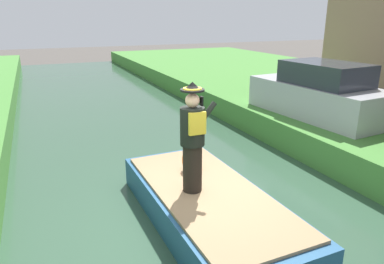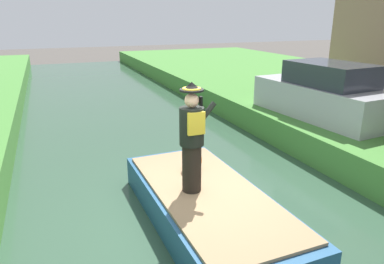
% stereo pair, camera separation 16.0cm
% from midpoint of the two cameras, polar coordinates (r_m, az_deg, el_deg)
% --- Properties ---
extents(ground_plane, '(80.00, 80.00, 0.00)m').
position_cam_midpoint_polar(ground_plane, '(6.63, 2.61, -14.22)').
color(ground_plane, '#4C4742').
extents(canal_water, '(6.56, 48.00, 0.10)m').
position_cam_midpoint_polar(canal_water, '(6.60, 2.62, -13.85)').
color(canal_water, '#33513D').
rests_on(canal_water, ground).
extents(boat, '(1.86, 4.23, 0.61)m').
position_cam_midpoint_polar(boat, '(6.31, 3.24, -11.79)').
color(boat, '#23517A').
rests_on(boat, canal_water).
extents(person_pirate, '(0.61, 0.42, 1.85)m').
position_cam_midpoint_polar(person_pirate, '(5.81, 0.80, -1.04)').
color(person_pirate, black).
rests_on(person_pirate, boat).
extents(parrot_plush, '(0.36, 0.35, 0.57)m').
position_cam_midpoint_polar(parrot_plush, '(6.83, 0.74, -4.17)').
color(parrot_plush, blue).
rests_on(parrot_plush, boat).
extents(parked_car_silver, '(2.01, 4.12, 1.50)m').
position_cam_midpoint_polar(parked_car_silver, '(10.62, 20.59, 5.64)').
color(parked_car_silver, '#B7B7BC').
rests_on(parked_car_silver, grass_bank_far).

